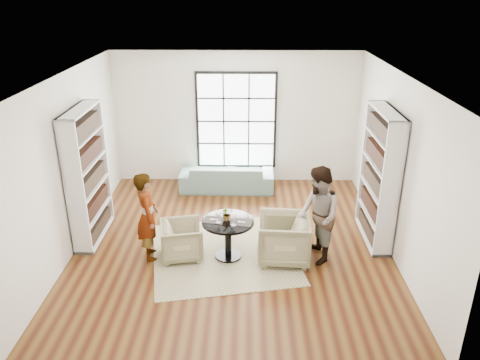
{
  "coord_description": "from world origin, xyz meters",
  "views": [
    {
      "loc": [
        0.24,
        -7.27,
        4.34
      ],
      "look_at": [
        0.13,
        0.4,
        1.09
      ],
      "focal_mm": 35.0,
      "sensor_mm": 36.0,
      "label": 1
    }
  ],
  "objects_px": {
    "person_left": "(147,216)",
    "flower_centerpiece": "(227,214)",
    "wine_glass_right": "(233,217)",
    "pedestal_table": "(228,231)",
    "armchair_right": "(283,239)",
    "wine_glass_left": "(218,215)",
    "sofa": "(227,176)",
    "armchair_left": "(182,240)",
    "person_right": "(318,216)"
  },
  "relations": [
    {
      "from": "wine_glass_left",
      "to": "flower_centerpiece",
      "type": "height_order",
      "value": "flower_centerpiece"
    },
    {
      "from": "pedestal_table",
      "to": "armchair_left",
      "type": "bearing_deg",
      "value": 179.71
    },
    {
      "from": "armchair_right",
      "to": "wine_glass_left",
      "type": "distance_m",
      "value": 1.17
    },
    {
      "from": "wine_glass_left",
      "to": "wine_glass_right",
      "type": "xyz_separation_m",
      "value": [
        0.25,
        -0.09,
        0.01
      ]
    },
    {
      "from": "armchair_right",
      "to": "person_right",
      "type": "relative_size",
      "value": 0.52
    },
    {
      "from": "person_left",
      "to": "sofa",
      "type": "bearing_deg",
      "value": -39.23
    },
    {
      "from": "person_left",
      "to": "flower_centerpiece",
      "type": "distance_m",
      "value": 1.32
    },
    {
      "from": "armchair_right",
      "to": "wine_glass_left",
      "type": "bearing_deg",
      "value": -85.08
    },
    {
      "from": "armchair_right",
      "to": "flower_centerpiece",
      "type": "height_order",
      "value": "flower_centerpiece"
    },
    {
      "from": "armchair_left",
      "to": "wine_glass_right",
      "type": "relative_size",
      "value": 3.25
    },
    {
      "from": "pedestal_table",
      "to": "armchair_right",
      "type": "xyz_separation_m",
      "value": [
        0.93,
        -0.04,
        -0.12
      ]
    },
    {
      "from": "person_left",
      "to": "flower_centerpiece",
      "type": "height_order",
      "value": "person_left"
    },
    {
      "from": "armchair_right",
      "to": "flower_centerpiece",
      "type": "xyz_separation_m",
      "value": [
        -0.94,
        0.07,
        0.42
      ]
    },
    {
      "from": "armchair_left",
      "to": "flower_centerpiece",
      "type": "bearing_deg",
      "value": -99.52
    },
    {
      "from": "person_right",
      "to": "wine_glass_right",
      "type": "xyz_separation_m",
      "value": [
        -1.38,
        -0.12,
        0.02
      ]
    },
    {
      "from": "pedestal_table",
      "to": "armchair_right",
      "type": "distance_m",
      "value": 0.94
    },
    {
      "from": "armchair_right",
      "to": "wine_glass_right",
      "type": "distance_m",
      "value": 0.96
    },
    {
      "from": "armchair_right",
      "to": "flower_centerpiece",
      "type": "relative_size",
      "value": 3.75
    },
    {
      "from": "person_left",
      "to": "armchair_right",
      "type": "bearing_deg",
      "value": -107.7
    },
    {
      "from": "armchair_right",
      "to": "person_left",
      "type": "relative_size",
      "value": 0.56
    },
    {
      "from": "pedestal_table",
      "to": "wine_glass_left",
      "type": "height_order",
      "value": "wine_glass_left"
    },
    {
      "from": "sofa",
      "to": "wine_glass_right",
      "type": "bearing_deg",
      "value": 95.56
    },
    {
      "from": "wine_glass_right",
      "to": "flower_centerpiece",
      "type": "xyz_separation_m",
      "value": [
        -0.11,
        0.19,
        -0.04
      ]
    },
    {
      "from": "person_left",
      "to": "flower_centerpiece",
      "type": "bearing_deg",
      "value": -105.43
    },
    {
      "from": "armchair_right",
      "to": "person_left",
      "type": "height_order",
      "value": "person_left"
    },
    {
      "from": "sofa",
      "to": "armchair_left",
      "type": "distance_m",
      "value": 2.93
    },
    {
      "from": "armchair_left",
      "to": "wine_glass_left",
      "type": "distance_m",
      "value": 0.83
    },
    {
      "from": "person_left",
      "to": "flower_centerpiece",
      "type": "relative_size",
      "value": 6.72
    },
    {
      "from": "pedestal_table",
      "to": "person_left",
      "type": "xyz_separation_m",
      "value": [
        -1.34,
        0.0,
        0.26
      ]
    },
    {
      "from": "pedestal_table",
      "to": "person_right",
      "type": "distance_m",
      "value": 1.51
    },
    {
      "from": "armchair_right",
      "to": "wine_glass_right",
      "type": "relative_size",
      "value": 4.02
    },
    {
      "from": "sofa",
      "to": "armchair_left",
      "type": "xyz_separation_m",
      "value": [
        -0.65,
        -2.86,
        0.01
      ]
    },
    {
      "from": "sofa",
      "to": "armchair_left",
      "type": "bearing_deg",
      "value": 78.37
    },
    {
      "from": "person_left",
      "to": "person_right",
      "type": "distance_m",
      "value": 2.81
    },
    {
      "from": "sofa",
      "to": "wine_glass_left",
      "type": "xyz_separation_m",
      "value": [
        -0.02,
        -2.94,
        0.54
      ]
    },
    {
      "from": "wine_glass_left",
      "to": "wine_glass_right",
      "type": "bearing_deg",
      "value": -19.61
    },
    {
      "from": "pedestal_table",
      "to": "flower_centerpiece",
      "type": "bearing_deg",
      "value": 119.76
    },
    {
      "from": "flower_centerpiece",
      "to": "armchair_left",
      "type": "bearing_deg",
      "value": -178.21
    },
    {
      "from": "wine_glass_left",
      "to": "armchair_left",
      "type": "bearing_deg",
      "value": 173.09
    },
    {
      "from": "wine_glass_right",
      "to": "sofa",
      "type": "bearing_deg",
      "value": 94.4
    },
    {
      "from": "person_right",
      "to": "armchair_left",
      "type": "bearing_deg",
      "value": -101.32
    },
    {
      "from": "sofa",
      "to": "person_left",
      "type": "xyz_separation_m",
      "value": [
        -1.2,
        -2.86,
        0.46
      ]
    },
    {
      "from": "armchair_right",
      "to": "person_right",
      "type": "height_order",
      "value": "person_right"
    },
    {
      "from": "sofa",
      "to": "armchair_right",
      "type": "distance_m",
      "value": 3.1
    },
    {
      "from": "pedestal_table",
      "to": "wine_glass_left",
      "type": "bearing_deg",
      "value": -154.82
    },
    {
      "from": "sofa",
      "to": "flower_centerpiece",
      "type": "bearing_deg",
      "value": 93.59
    },
    {
      "from": "flower_centerpiece",
      "to": "wine_glass_right",
      "type": "bearing_deg",
      "value": -59.32
    },
    {
      "from": "person_left",
      "to": "person_right",
      "type": "relative_size",
      "value": 0.93
    },
    {
      "from": "person_left",
      "to": "armchair_left",
      "type": "bearing_deg",
      "value": -106.47
    },
    {
      "from": "pedestal_table",
      "to": "wine_glass_left",
      "type": "distance_m",
      "value": 0.38
    }
  ]
}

